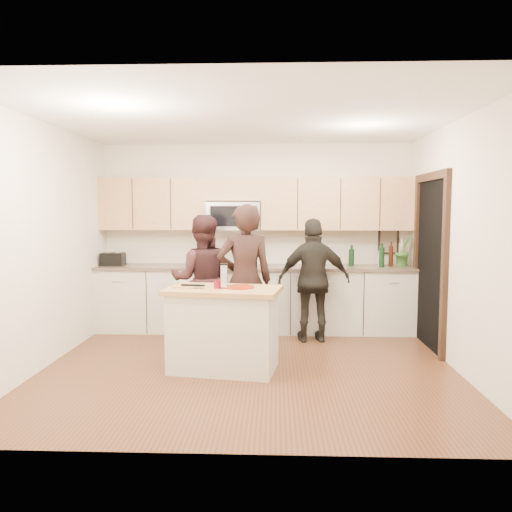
{
  "coord_description": "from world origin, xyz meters",
  "views": [
    {
      "loc": [
        0.29,
        -5.39,
        1.73
      ],
      "look_at": [
        0.06,
        0.35,
        1.2
      ],
      "focal_mm": 35.0,
      "sensor_mm": 36.0,
      "label": 1
    }
  ],
  "objects_px": {
    "toaster": "(113,259)",
    "woman_left": "(245,281)",
    "woman_center": "(202,280)",
    "woman_right": "(314,280)",
    "island": "(224,329)"
  },
  "relations": [
    {
      "from": "toaster",
      "to": "woman_left",
      "type": "distance_m",
      "value": 2.33
    },
    {
      "from": "toaster",
      "to": "woman_center",
      "type": "bearing_deg",
      "value": -26.94
    },
    {
      "from": "woman_left",
      "to": "woman_right",
      "type": "bearing_deg",
      "value": -152.65
    },
    {
      "from": "island",
      "to": "woman_left",
      "type": "distance_m",
      "value": 0.74
    },
    {
      "from": "woman_left",
      "to": "woman_center",
      "type": "distance_m",
      "value": 0.79
    },
    {
      "from": "woman_left",
      "to": "woman_right",
      "type": "distance_m",
      "value": 1.11
    },
    {
      "from": "toaster",
      "to": "woman_center",
      "type": "relative_size",
      "value": 0.19
    },
    {
      "from": "woman_right",
      "to": "toaster",
      "type": "bearing_deg",
      "value": -16.12
    },
    {
      "from": "island",
      "to": "woman_center",
      "type": "relative_size",
      "value": 0.77
    },
    {
      "from": "toaster",
      "to": "woman_left",
      "type": "bearing_deg",
      "value": -31.85
    },
    {
      "from": "island",
      "to": "woman_right",
      "type": "relative_size",
      "value": 0.8
    },
    {
      "from": "toaster",
      "to": "woman_left",
      "type": "relative_size",
      "value": 0.17
    },
    {
      "from": "island",
      "to": "toaster",
      "type": "bearing_deg",
      "value": 144.23
    },
    {
      "from": "woman_left",
      "to": "woman_center",
      "type": "relative_size",
      "value": 1.08
    },
    {
      "from": "island",
      "to": "woman_left",
      "type": "bearing_deg",
      "value": 79.4
    }
  ]
}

